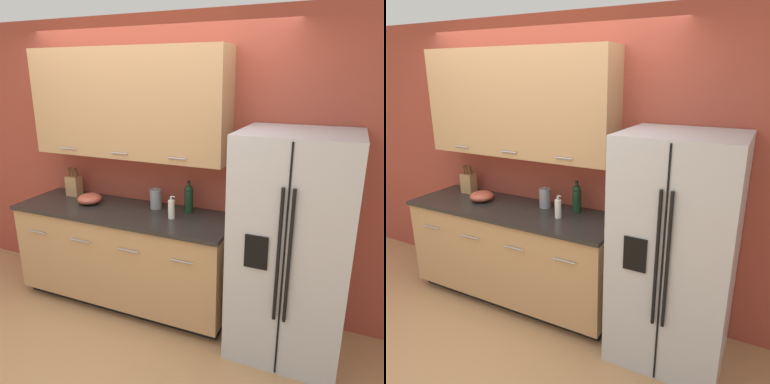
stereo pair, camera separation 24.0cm
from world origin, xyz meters
The scene contains 9 objects.
ground_plane centered at (0.00, 0.00, 0.00)m, with size 14.00×14.00×0.00m, color #B27F51.
wall_back centered at (-0.05, 1.10, 1.47)m, with size 10.00×0.39×2.60m.
counter_unit centered at (-0.16, 0.82, 0.47)m, with size 2.05×0.64×0.93m.
refrigerator centered at (1.35, 0.77, 0.87)m, with size 0.83×0.74×1.73m.
knife_block centered at (-0.84, 0.98, 1.04)m, with size 0.14×0.10×0.29m.
wine_bottle centered at (0.41, 0.99, 1.07)m, with size 0.08×0.08×0.28m.
soap_dispenser centered at (0.34, 0.79, 1.02)m, with size 0.06×0.06×0.20m.
steel_canister centered at (0.10, 0.96, 1.02)m, with size 0.11×0.11×0.20m.
mixing_bowl centered at (-0.54, 0.83, 0.98)m, with size 0.23×0.23×0.10m.
Camera 1 is at (1.66, -1.87, 2.10)m, focal length 35.00 mm.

